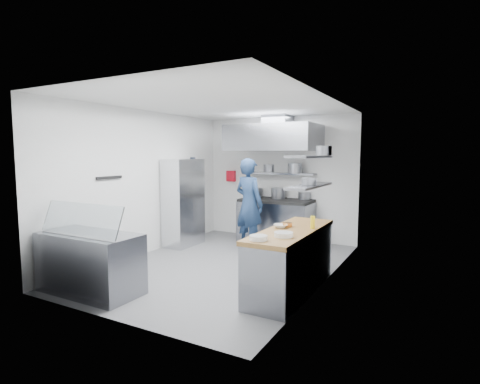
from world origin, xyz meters
The scene contains 36 objects.
floor centered at (0.00, 0.00, 0.00)m, with size 5.00×5.00×0.00m, color #545457.
ceiling centered at (0.00, 0.00, 2.80)m, with size 5.00×5.00×0.00m, color silver.
wall_back centered at (0.00, 2.50, 1.40)m, with size 3.60×0.02×2.80m, color white.
wall_front centered at (0.00, -2.50, 1.40)m, with size 3.60×0.02×2.80m, color white.
wall_left centered at (-1.80, 0.00, 1.40)m, with size 5.00×0.02×2.80m, color white.
wall_right centered at (1.80, 0.00, 1.40)m, with size 5.00×0.02×2.80m, color white.
gas_range centered at (0.10, 2.10, 0.45)m, with size 1.60×0.80×0.90m, color gray.
cooktop centered at (0.10, 2.10, 0.93)m, with size 1.57×0.78×0.06m, color black.
stock_pot_left centered at (-0.51, 2.38, 1.06)m, with size 0.25×0.25×0.20m, color slate.
stock_pot_mid centered at (0.09, 2.24, 1.08)m, with size 0.31×0.31×0.24m, color slate.
stock_pot_right centered at (0.64, 2.42, 1.04)m, with size 0.27×0.27×0.16m, color slate.
over_range_shelf centered at (0.10, 2.34, 1.52)m, with size 1.60×0.30×0.04m, color gray.
shelf_pot_a centered at (-0.26, 2.55, 1.63)m, with size 0.29×0.29×0.18m, color slate.
shelf_pot_b centered at (0.47, 2.24, 1.65)m, with size 0.31×0.31×0.22m, color slate.
extractor_hood centered at (0.10, 1.93, 2.30)m, with size 1.90×1.15×0.55m, color gray.
hood_duct centered at (0.10, 2.15, 2.68)m, with size 0.55×0.55×0.24m, color slate.
red_firebox centered at (-1.25, 2.44, 1.42)m, with size 0.22×0.10×0.26m, color red.
chef centered at (-0.13, 1.22, 0.94)m, with size 0.68×0.45×1.87m, color #192D4D.
wire_rack centered at (-1.53, 0.87, 0.93)m, with size 0.50×0.90×1.85m, color silver.
rack_bin_a centered at (-1.53, 1.09, 0.80)m, with size 0.15×0.19×0.17m, color white.
rack_bin_b centered at (-1.53, 1.35, 1.30)m, with size 0.15×0.19×0.17m, color yellow.
rack_jar centered at (-1.48, 1.17, 1.80)m, with size 0.12×0.12×0.18m, color black.
knife_strip centered at (-1.78, -0.90, 1.55)m, with size 0.04×0.55×0.05m, color black.
prep_counter_base centered at (1.48, -0.60, 0.42)m, with size 0.62×2.00×0.84m, color gray.
prep_counter_top centered at (1.48, -0.60, 0.87)m, with size 0.65×2.04×0.06m, color olive.
plate_stack_a centered at (1.36, -1.43, 0.93)m, with size 0.22×0.22×0.06m, color white.
plate_stack_b centered at (1.56, -1.11, 0.93)m, with size 0.24×0.24×0.06m, color white.
copper_pan centered at (1.36, -0.45, 0.93)m, with size 0.14×0.14×0.06m, color #C17736.
squeeze_bottle centered at (1.73, -0.42, 0.99)m, with size 0.06×0.06×0.18m, color yellow.
mixing_bowl centered at (1.30, -0.58, 0.92)m, with size 0.20×0.20×0.05m, color white.
wall_shelf_lower centered at (1.64, -0.30, 1.50)m, with size 0.30×1.30×0.04m, color gray.
wall_shelf_upper centered at (1.64, -0.30, 1.92)m, with size 0.30×1.30×0.04m, color gray.
shelf_pot_c centered at (1.66, -0.40, 1.57)m, with size 0.21×0.21×0.10m, color slate.
shelf_pot_d centered at (1.70, 0.15, 2.01)m, with size 0.24×0.24×0.14m, color slate.
display_case centered at (-1.00, -2.00, 0.42)m, with size 1.50×0.70×0.85m, color gray.
display_glass centered at (-1.00, -2.12, 1.07)m, with size 1.47×0.02×0.45m, color silver.
Camera 1 is at (3.32, -5.52, 1.96)m, focal length 28.00 mm.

